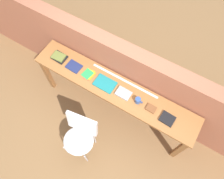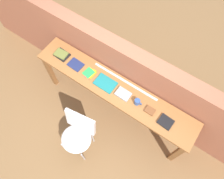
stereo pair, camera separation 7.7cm
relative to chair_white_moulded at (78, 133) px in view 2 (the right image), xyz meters
The scene contains 13 objects.
ground_plane 0.70m from the chair_white_moulded, 75.89° to the left, with size 40.00×40.00×0.00m, color brown.
brick_wall_back 1.10m from the chair_white_moulded, 84.12° to the left, with size 6.00×0.20×1.37m, color #9E5B42.
sideboard 0.78m from the chair_white_moulded, 81.47° to the left, with size 2.50×0.44×0.88m.
chair_white_moulded is the anchor object (origin of this frame).
book_stack_leftmost 1.18m from the chair_white_moulded, 138.23° to the left, with size 0.22×0.17×0.05m.
magazine_cycling 0.99m from the chair_white_moulded, 127.31° to the left, with size 0.21×0.16×0.02m, color navy.
pamphlet_pile_colourful 0.87m from the chair_white_moulded, 112.43° to the left, with size 0.17×0.18×0.01m.
book_open_centre 0.81m from the chair_white_moulded, 91.85° to the left, with size 0.30×0.21×0.02m, color #19757A.
book_grey_hardcover 0.86m from the chair_white_moulded, 69.25° to the left, with size 0.20×0.14×0.03m, color #9E9EA3.
mug 0.96m from the chair_white_moulded, 55.47° to the left, with size 0.11×0.08×0.09m.
leather_journal_brown 1.07m from the chair_white_moulded, 46.23° to the left, with size 0.13×0.10×0.02m, color brown.
book_repair_rightmost 1.23m from the chair_white_moulded, 36.94° to the left, with size 0.18×0.16×0.02m, color black.
ruler_metal_back_edge 1.00m from the chair_white_moulded, 78.47° to the left, with size 1.04×0.03×0.00m, color silver.
Camera 2 is at (0.75, -0.84, 3.58)m, focal length 35.00 mm.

